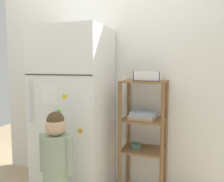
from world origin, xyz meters
TOP-DOWN VIEW (x-y plane):
  - kitchen_wall_back at (0.00, 0.36)m, footprint 2.66×0.03m
  - refrigerator at (-0.24, 0.02)m, footprint 0.69×0.65m
  - child_standing at (-0.12, -0.52)m, footprint 0.31×0.23m
  - pantry_shelf_unit at (0.45, 0.15)m, footprint 0.44×0.35m
  - fruit_bin at (0.49, 0.13)m, footprint 0.25×0.18m

SIDE VIEW (x-z plane):
  - child_standing at x=-0.12m, z-range 0.10..1.05m
  - pantry_shelf_unit at x=0.45m, z-range 0.14..1.30m
  - refrigerator at x=-0.24m, z-range 0.00..1.68m
  - kitchen_wall_back at x=0.00m, z-range 0.00..2.18m
  - fruit_bin at x=0.49m, z-range 1.16..1.25m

